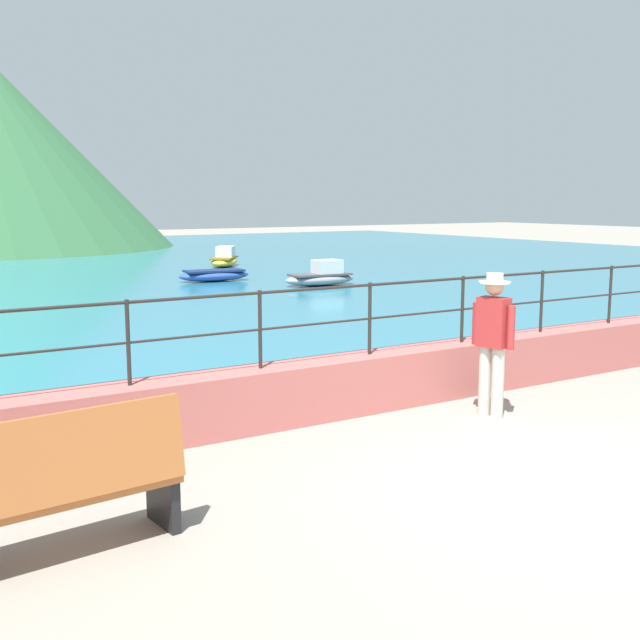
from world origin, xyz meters
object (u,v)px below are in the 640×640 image
object	(u,v)px
boat_0	(214,275)
boat_4	(225,259)
boat_2	(321,276)
bench_main	(68,484)
person_walking	(493,337)

from	to	relation	value
boat_0	boat_4	size ratio (longest dim) A/B	0.99
boat_2	bench_main	bearing A→B (deg)	-128.11
boat_4	bench_main	bearing A→B (deg)	-117.67
person_walking	boat_4	size ratio (longest dim) A/B	0.73
bench_main	boat_0	distance (m)	18.86
person_walking	boat_2	bearing A→B (deg)	66.32
boat_2	boat_4	size ratio (longest dim) A/B	0.98
boat_0	boat_4	world-z (taller)	boat_4
person_walking	boat_2	distance (m)	14.05
person_walking	boat_0	xyz separation A→B (m)	(3.40, 15.65, -0.72)
boat_4	boat_0	bearing A→B (deg)	-118.43
boat_0	bench_main	bearing A→B (deg)	-117.44
boat_2	boat_4	bearing A→B (deg)	87.25
bench_main	person_walking	xyz separation A→B (m)	(5.30, 1.09, 0.42)
person_walking	boat_0	size ratio (longest dim) A/B	0.74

